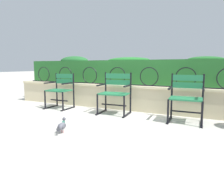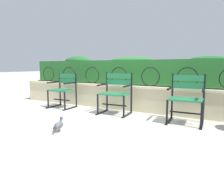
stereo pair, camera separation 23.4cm
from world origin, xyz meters
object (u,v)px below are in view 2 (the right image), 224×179
Objects in this scene: park_chair_left at (63,89)px; park_chair_right at (186,97)px; park_chair_centre at (116,92)px; pigeon_near_chairs at (59,125)px.

park_chair_right reaches higher than park_chair_left.
park_chair_centre is at bearing 178.51° from park_chair_right.
park_chair_right is (1.45, -0.04, -0.00)m from park_chair_centre.
park_chair_right is (2.89, 0.00, 0.01)m from park_chair_left.
park_chair_right is at bearing 42.19° from pigeon_near_chairs.
park_chair_right is 2.26m from pigeon_near_chairs.
pigeon_near_chairs is (1.24, -1.49, -0.35)m from park_chair_left.
pigeon_near_chairs is (-0.20, -1.53, -0.36)m from park_chair_centre.
park_chair_left is at bearing 129.78° from pigeon_near_chairs.
park_chair_right is at bearing 0.03° from park_chair_left.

